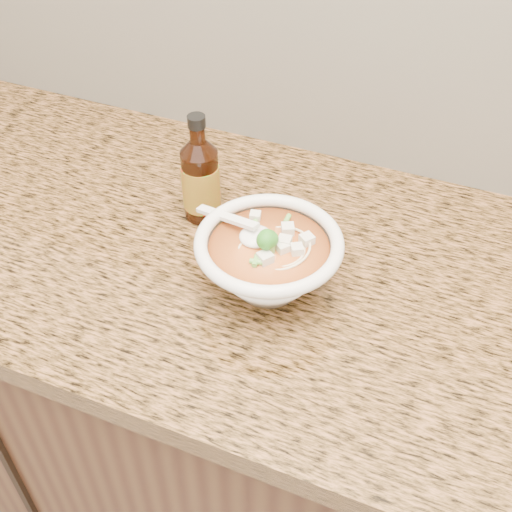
% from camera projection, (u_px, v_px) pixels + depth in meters
% --- Properties ---
extents(cabinet, '(4.00, 0.65, 0.86)m').
position_uv_depth(cabinet, '(328.00, 441.00, 1.30)').
color(cabinet, '#31190E').
rests_on(cabinet, ground).
extents(counter_slab, '(4.00, 0.68, 0.04)m').
position_uv_depth(counter_slab, '(350.00, 287.00, 1.00)').
color(counter_slab, '#915B35').
rests_on(counter_slab, cabinet).
extents(soup_bowl, '(0.24, 0.21, 0.12)m').
position_uv_depth(soup_bowl, '(269.00, 262.00, 0.94)').
color(soup_bowl, white).
rests_on(soup_bowl, counter_slab).
extents(hot_sauce_bottle, '(0.06, 0.06, 0.19)m').
position_uv_depth(hot_sauce_bottle, '(201.00, 180.00, 1.05)').
color(hot_sauce_bottle, black).
rests_on(hot_sauce_bottle, counter_slab).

